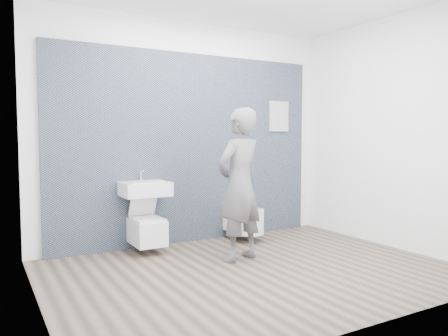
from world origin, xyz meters
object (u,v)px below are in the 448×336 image
toilet_rounded (246,220)px  visitor (240,185)px  washbasin (145,188)px  toilet_square (147,230)px

toilet_rounded → visitor: size_ratio=0.36×
washbasin → toilet_square: (0.00, -0.04, -0.48)m
toilet_rounded → visitor: 1.08m
toilet_square → toilet_rounded: (1.33, -0.06, -0.00)m
toilet_rounded → visitor: bearing=-126.8°
washbasin → toilet_square: 0.48m
washbasin → toilet_rounded: washbasin is taller
toilet_rounded → washbasin: bearing=175.9°
toilet_rounded → visitor: (-0.55, -0.74, 0.57)m
toilet_square → visitor: (0.78, -0.79, 0.56)m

